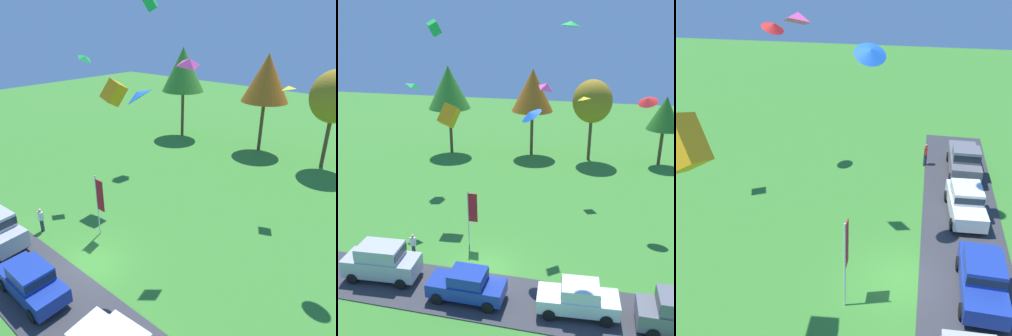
# 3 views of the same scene
# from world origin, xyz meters

# --- Properties ---
(ground_plane) EXTENTS (120.00, 120.00, 0.00)m
(ground_plane) POSITION_xyz_m (0.00, 0.00, 0.00)
(ground_plane) COLOR #3D842D
(pavement_strip) EXTENTS (36.00, 4.40, 0.06)m
(pavement_strip) POSITION_xyz_m (0.00, -2.92, 0.03)
(pavement_strip) COLOR #38383D
(pavement_strip) RESTS_ON ground
(car_sedan_by_flagpole) EXTENTS (4.41, 1.97, 1.84)m
(car_sedan_by_flagpole) POSITION_xyz_m (-0.24, -3.39, 1.04)
(car_sedan_by_flagpole) COLOR #1E389E
(car_sedan_by_flagpole) RESTS_ON ground
(person_beside_suv) EXTENTS (0.36, 0.24, 1.71)m
(person_beside_suv) POSITION_xyz_m (-5.24, -0.01, 0.88)
(person_beside_suv) COLOR #2D334C
(person_beside_suv) RESTS_ON ground
(tree_left_of_center) EXTENTS (4.97, 4.97, 10.49)m
(tree_left_of_center) POSITION_xyz_m (-11.07, 22.54, 7.98)
(tree_left_of_center) COLOR brown
(tree_left_of_center) RESTS_ON ground
(tree_far_left) EXTENTS (4.85, 4.85, 10.23)m
(tree_far_left) POSITION_xyz_m (-1.34, 23.96, 7.78)
(tree_far_left) COLOR brown
(tree_far_left) RESTS_ON ground
(tree_far_right) EXTENTS (4.39, 4.39, 9.28)m
(tree_far_right) POSITION_xyz_m (5.50, 23.63, 6.83)
(tree_far_right) COLOR brown
(tree_far_right) RESTS_ON ground
(flag_banner) EXTENTS (0.71, 0.08, 4.27)m
(flag_banner) POSITION_xyz_m (-1.82, 2.33, 2.70)
(flag_banner) COLOR silver
(flag_banner) RESTS_ON ground
(kite_box_low_drifter) EXTENTS (1.44, 1.62, 1.65)m
(kite_box_low_drifter) POSITION_xyz_m (-9.37, 15.33, 14.62)
(kite_box_low_drifter) COLOR green
(kite_diamond_over_trees) EXTENTS (1.07, 0.85, 0.63)m
(kite_diamond_over_trees) POSITION_xyz_m (-7.35, 6.30, 10.63)
(kite_diamond_over_trees) COLOR green
(kite_box_mid_center) EXTENTS (1.55, 1.73, 2.08)m
(kite_box_mid_center) POSITION_xyz_m (-4.86, 6.65, 8.39)
(kite_box_mid_center) COLOR orange
(kite_diamond_topmost) EXTENTS (1.14, 1.07, 0.47)m
(kite_diamond_topmost) POSITION_xyz_m (4.90, 13.66, 8.92)
(kite_diamond_topmost) COLOR yellow
(kite_delta_high_left) EXTENTS (1.76, 1.79, 0.99)m
(kite_delta_high_left) POSITION_xyz_m (2.25, 2.14, 9.85)
(kite_delta_high_left) COLOR blue
(kite_diamond_high_right) EXTENTS (1.20, 1.29, 0.65)m
(kite_diamond_high_right) POSITION_xyz_m (2.80, 5.34, 11.07)
(kite_diamond_high_right) COLOR #EA4C9E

